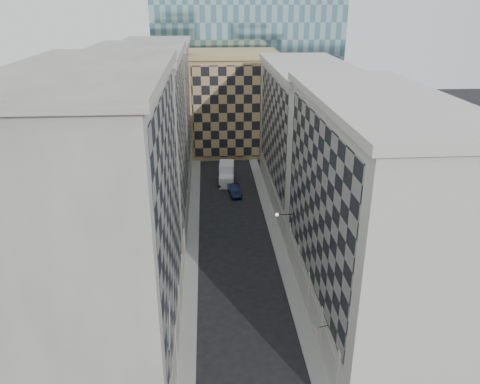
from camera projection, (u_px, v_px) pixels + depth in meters
name	position (u px, v px, depth m)	size (l,w,h in m)	color
sidewalk_west	(193.00, 241.00, 57.78)	(1.50, 100.00, 0.15)	gray
sidewalk_east	(277.00, 238.00, 58.47)	(1.50, 100.00, 0.15)	gray
bldg_left_a	(107.00, 227.00, 35.40)	(10.80, 22.80, 23.70)	gray
bldg_left_b	(142.00, 148.00, 55.86)	(10.80, 22.80, 22.70)	gray
bldg_left_c	(159.00, 111.00, 76.33)	(10.80, 22.80, 21.70)	gray
bldg_right_a	(368.00, 214.00, 41.09)	(10.80, 26.80, 20.70)	beige
bldg_right_b	(306.00, 136.00, 66.15)	(10.80, 28.80, 19.70)	beige
tan_block	(233.00, 102.00, 89.59)	(16.80, 14.80, 18.80)	tan
church_tower	(219.00, 3.00, 95.75)	(7.20, 7.20, 51.50)	#2A2420
flagpoles_left	(171.00, 306.00, 32.58)	(0.10, 6.33, 2.33)	gray
bracket_lamp	(279.00, 215.00, 50.54)	(1.98, 0.36, 0.36)	black
box_truck	(227.00, 174.00, 75.98)	(2.75, 5.86, 3.13)	white
dark_car	(234.00, 190.00, 71.26)	(1.57, 4.49, 1.48)	black
shop_sign	(316.00, 330.00, 36.52)	(1.18, 0.64, 0.73)	black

